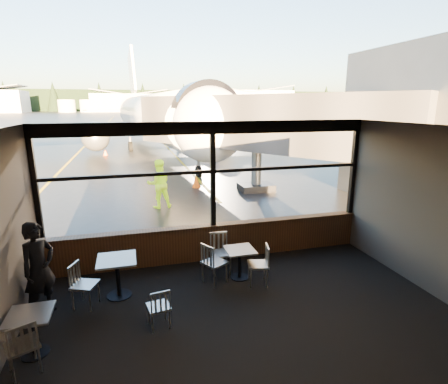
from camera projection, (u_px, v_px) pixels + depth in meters
name	position (u px, v px, depth m)	size (l,w,h in m)	color
ground_plane	(132.00, 116.00, 121.32)	(520.00, 520.00, 0.00)	black
carpet_floor	(253.00, 327.00, 6.25)	(8.00, 6.00, 0.01)	black
ceiling	(257.00, 130.00, 5.40)	(8.00, 6.00, 0.04)	#38332D
wall_right	(447.00, 216.00, 6.85)	(0.04, 6.00, 3.50)	#4E453E
wall_back	(375.00, 359.00, 3.02)	(8.00, 0.04, 3.50)	#4E453E
window_sill	(213.00, 242.00, 8.95)	(8.00, 0.28, 0.90)	#4C2B17
window_header	(212.00, 128.00, 8.24)	(8.00, 0.18, 0.30)	black
mullion_left	(35.00, 185.00, 7.52)	(0.12, 0.12, 2.60)	black
mullion_centre	(213.00, 175.00, 8.52)	(0.12, 0.12, 2.60)	black
mullion_right	(353.00, 168.00, 9.53)	(0.12, 0.12, 2.60)	black
window_transom	(213.00, 171.00, 8.50)	(8.00, 0.10, 0.08)	black
airliner	(156.00, 86.00, 28.58)	(29.07, 34.88, 10.66)	white
jet_bridge	(266.00, 139.00, 14.53)	(9.23, 11.28, 4.92)	#29292C
cafe_table_near	(240.00, 264.00, 7.97)	(0.64, 0.64, 0.71)	#9A968E
cafe_table_mid	(118.00, 278.00, 7.18)	(0.77, 0.77, 0.84)	#A6A199
cafe_table_left	(32.00, 334.00, 5.51)	(0.66, 0.66, 0.73)	#9B948E
chair_near_e	(258.00, 265.00, 7.67)	(0.50, 0.50, 0.92)	beige
chair_near_w	(215.00, 263.00, 7.72)	(0.52, 0.52, 0.96)	beige
chair_near_n	(221.00, 254.00, 8.19)	(0.52, 0.52, 0.96)	#BBB6A9
chair_mid_s	(159.00, 307.00, 6.19)	(0.43, 0.43, 0.79)	beige
chair_mid_w	(85.00, 285.00, 6.82)	(0.50, 0.50, 0.91)	beige
chair_left_s	(22.00, 346.00, 5.12)	(0.49, 0.49, 0.90)	#B3ADA2
passenger	(39.00, 269.00, 6.49)	(0.67, 0.44, 1.83)	black
ground_crew	(159.00, 184.00, 13.33)	(0.91, 0.71, 1.87)	#BFF219
cone_nose	(196.00, 182.00, 16.72)	(0.40, 0.40, 0.56)	#FF5E08
cone_wing	(105.00, 152.00, 27.20)	(0.35, 0.35, 0.49)	#E05E07
hangar_mid	(130.00, 102.00, 180.90)	(38.00, 15.00, 10.00)	silver
hangar_right	(244.00, 100.00, 189.42)	(50.00, 20.00, 12.00)	silver
fuel_tank_a	(67.00, 106.00, 170.92)	(8.00, 8.00, 6.00)	silver
fuel_tank_b	(88.00, 106.00, 173.47)	(8.00, 8.00, 6.00)	silver
fuel_tank_c	(110.00, 106.00, 176.03)	(8.00, 8.00, 6.00)	silver
treeline	(129.00, 100.00, 204.04)	(360.00, 3.00, 12.00)	black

